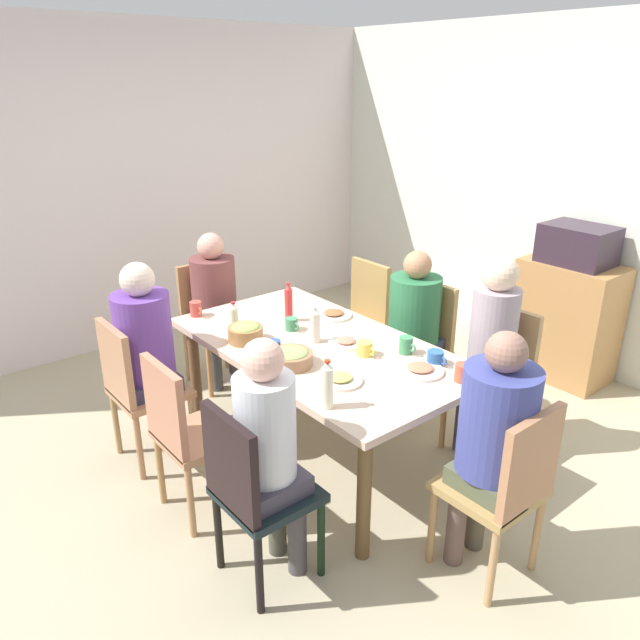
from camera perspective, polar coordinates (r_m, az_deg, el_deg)
ground_plane at (r=3.89m, az=-0.00°, el=-12.17°), size 5.68×5.68×0.00m
wall_back at (r=5.17m, az=21.60°, el=10.65°), size 4.98×0.12×2.60m
wall_left at (r=5.40m, az=-16.86°, el=11.66°), size 0.12×4.95×2.60m
dining_table at (r=3.56m, az=-0.00°, el=-3.40°), size 1.83×1.00×0.73m
chair_0 at (r=3.71m, az=-16.77°, el=-5.82°), size 0.40×0.40×0.90m
person_0 at (r=3.64m, az=-15.88°, el=-2.25°), size 0.32×0.32×1.23m
chair_1 at (r=4.18m, az=9.37°, el=-1.89°), size 0.40×0.40×0.90m
person_1 at (r=4.05m, az=8.68°, el=0.20°), size 0.33×0.33×1.15m
chair_2 at (r=3.22m, az=-12.39°, el=-9.90°), size 0.40×0.40×0.90m
chair_3 at (r=4.61m, az=-10.20°, el=0.37°), size 0.40×0.40×0.90m
person_3 at (r=4.47m, az=-9.78°, el=2.28°), size 0.32×0.32×1.16m
chair_4 at (r=4.57m, az=3.71°, el=0.49°), size 0.40×0.40×0.90m
chair_5 at (r=3.85m, az=16.12°, el=-4.69°), size 0.40×0.40×0.90m
person_5 at (r=3.68m, az=15.67°, el=-1.86°), size 0.30×0.30×1.26m
chair_6 at (r=2.77m, az=-6.35°, el=-15.27°), size 0.40×0.40×0.90m
person_6 at (r=2.70m, az=-4.85°, el=-11.35°), size 0.30×0.30×1.19m
chair_7 at (r=2.89m, az=16.95°, el=-14.44°), size 0.40×0.40×0.90m
person_7 at (r=2.81m, az=15.94°, el=-10.09°), size 0.33×0.33×1.21m
plate_0 at (r=3.92m, az=1.28°, el=0.53°), size 0.23×0.23×0.04m
plate_1 at (r=3.25m, az=9.31°, el=-4.58°), size 0.25×0.25×0.04m
plate_2 at (r=3.52m, az=2.44°, el=-2.10°), size 0.20×0.20×0.04m
plate_3 at (r=3.11m, az=1.89°, el=-5.55°), size 0.23×0.23×0.04m
bowl_0 at (r=3.27m, az=-2.79°, el=-3.47°), size 0.24×0.24×0.09m
bowl_1 at (r=3.57m, az=-6.97°, el=-1.16°), size 0.20×0.20×0.11m
cup_0 at (r=3.39m, az=-4.28°, el=-2.61°), size 0.11×0.07×0.09m
cup_1 at (r=3.71m, az=-2.68°, el=-0.39°), size 0.11×0.08×0.08m
cup_2 at (r=3.33m, az=10.74°, el=-3.47°), size 0.12×0.09×0.07m
cup_3 at (r=3.43m, az=8.03°, el=-2.34°), size 0.11×0.08×0.10m
cup_4 at (r=3.18m, az=13.19°, el=-4.81°), size 0.12×0.08×0.09m
cup_5 at (r=4.00m, az=-11.49°, el=1.02°), size 0.11×0.08×0.10m
cup_6 at (r=3.39m, az=4.20°, el=-2.67°), size 0.12×0.09×0.08m
bottle_0 at (r=3.52m, az=-0.43°, el=-0.48°), size 0.06×0.06×0.22m
bottle_1 at (r=3.82m, az=-2.95°, el=1.59°), size 0.05×0.05×0.25m
bottle_2 at (r=3.71m, az=-8.04°, el=0.25°), size 0.05×0.05×0.19m
bottle_3 at (r=2.83m, az=0.68°, el=-6.11°), size 0.06×0.06×0.24m
side_cabinet at (r=4.98m, az=21.92°, el=-0.05°), size 0.70×0.44×0.90m
microwave at (r=4.80m, az=22.91°, el=6.49°), size 0.48×0.36×0.28m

